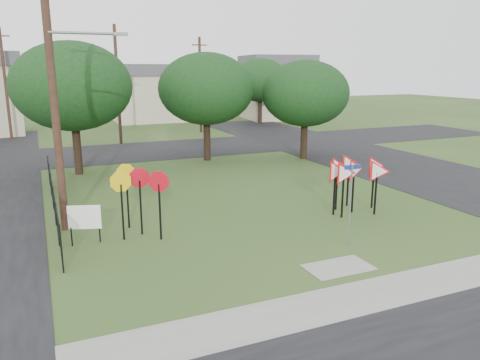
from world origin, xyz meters
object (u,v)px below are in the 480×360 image
street_name_sign (351,200)px  info_board (84,218)px  yield_sign_cluster (353,172)px  stop_sign_cluster (136,186)px

street_name_sign → info_board: size_ratio=2.03×
yield_sign_cluster → info_board: yield_sign_cluster is taller
stop_sign_cluster → yield_sign_cluster: (8.68, -0.72, -0.12)m
stop_sign_cluster → yield_sign_cluster: stop_sign_cluster is taller
stop_sign_cluster → info_board: bearing=-174.6°
stop_sign_cluster → yield_sign_cluster: 8.71m
street_name_sign → stop_sign_cluster: bearing=148.7°
yield_sign_cluster → info_board: bearing=177.0°
yield_sign_cluster → street_name_sign: bearing=-127.8°
street_name_sign → info_board: 8.91m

